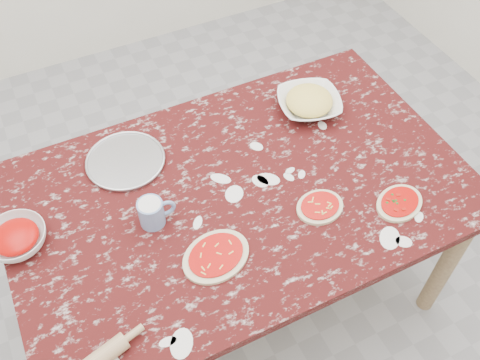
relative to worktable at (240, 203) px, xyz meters
name	(u,v)px	position (x,y,z in m)	size (l,w,h in m)	color
ground	(240,291)	(0.00, 0.00, -0.67)	(4.00, 4.00, 0.00)	gray
worktable	(240,203)	(0.00, 0.00, 0.00)	(1.60, 1.00, 0.75)	#390D0C
pizza_tray	(126,161)	(-0.32, 0.30, 0.09)	(0.28, 0.28, 0.01)	#B2B2B7
sauce_bowl	(17,239)	(-0.74, 0.11, 0.11)	(0.19, 0.19, 0.06)	white
cheese_bowl	(309,104)	(0.42, 0.25, 0.11)	(0.24, 0.24, 0.06)	white
flour_mug	(152,212)	(-0.32, 0.00, 0.13)	(0.13, 0.09, 0.10)	#6E8BBC
pizza_left	(216,256)	(-0.19, -0.22, 0.09)	(0.26, 0.23, 0.02)	beige
pizza_mid	(320,207)	(0.21, -0.19, 0.09)	(0.18, 0.15, 0.02)	beige
pizza_right	(399,203)	(0.46, -0.30, 0.09)	(0.21, 0.18, 0.02)	beige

